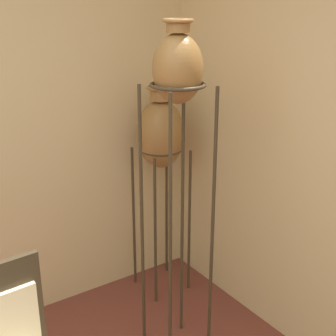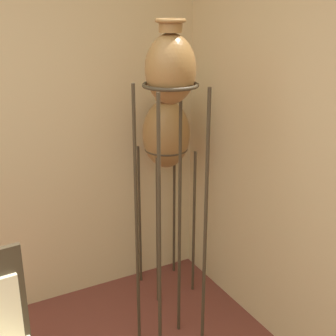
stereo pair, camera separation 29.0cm
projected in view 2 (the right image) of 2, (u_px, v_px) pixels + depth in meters
The scene contains 2 objects.
vase_stand_tall at pixel (170, 84), 2.41m from camera, with size 0.31×0.31×2.01m.
vase_stand_medium at pixel (166, 136), 3.25m from camera, with size 0.33×0.33×1.55m.
Camera 2 is at (0.17, -1.02, 2.09)m, focal length 50.00 mm.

